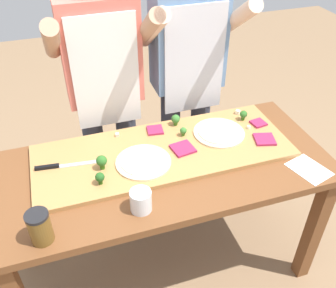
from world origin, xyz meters
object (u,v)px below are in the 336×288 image
object	(u,v)px
pizza_slice_far_right	(258,123)
broccoli_floret_back_mid	(183,131)
broccoli_floret_front_right	(102,161)
sauce_jar	(40,227)
broccoli_floret_back_left	(100,178)
broccoli_floret_front_left	(176,119)
prep_table	(164,183)
flour_cup	(141,202)
pizza_whole_cheese_artichoke	(219,132)
cheese_crumble_a	(117,135)
chefs_knife	(60,166)
pizza_slice_center	(155,130)
cheese_crumble_c	(249,127)
pizza_whole_white_garlic	(143,162)
cheese_crumble_b	(238,112)
cook_left	(104,82)
cook_right	(188,69)
recipe_note	(309,169)
pizza_slice_near_left	(183,148)
pizza_slice_near_right	(265,139)
broccoli_floret_center_left	(243,115)

from	to	relation	value
pizza_slice_far_right	broccoli_floret_back_mid	world-z (taller)	broccoli_floret_back_mid
broccoli_floret_front_right	sauce_jar	bearing A→B (deg)	-132.43
broccoli_floret_back_left	broccoli_floret_front_left	xyz separation A→B (m)	(0.47, 0.33, -0.00)
prep_table	flour_cup	size ratio (longest dim) A/B	16.56
pizza_whole_cheese_artichoke	cheese_crumble_a	size ratio (longest dim) A/B	15.26
sauce_jar	chefs_knife	bearing A→B (deg)	75.14
pizza_slice_center	cheese_crumble_c	size ratio (longest dim) A/B	5.14
pizza_whole_white_garlic	cheese_crumble_c	size ratio (longest dim) A/B	16.70
pizza_slice_center	flour_cup	bearing A→B (deg)	-112.82
cheese_crumble_b	cheese_crumble_c	distance (m)	0.15
pizza_whole_cheese_artichoke	pizza_slice_far_right	world-z (taller)	pizza_whole_cheese_artichoke
cook_left	pizza_whole_cheese_artichoke	bearing A→B (deg)	-38.19
cheese_crumble_a	cheese_crumble_c	size ratio (longest dim) A/B	1.11
sauce_jar	cook_right	size ratio (longest dim) A/B	0.08
prep_table	cheese_crumble_b	distance (m)	0.61
cheese_crumble_a	recipe_note	bearing A→B (deg)	-32.41
pizza_slice_far_right	cook_left	distance (m)	0.87
pizza_slice_far_right	pizza_slice_near_left	bearing A→B (deg)	-169.95
cook_right	pizza_whole_cheese_artichoke	bearing A→B (deg)	-85.85
pizza_slice_near_right	sauce_jar	distance (m)	1.15
pizza_slice_center	recipe_note	size ratio (longest dim) A/B	0.44
pizza_slice_far_right	pizza_whole_cheese_artichoke	bearing A→B (deg)	-176.57
broccoli_floret_center_left	cheese_crumble_b	xyz separation A→B (m)	(0.00, 0.06, -0.02)
cheese_crumble_a	sauce_jar	distance (m)	0.68
chefs_knife	sauce_jar	bearing A→B (deg)	-104.86
pizza_slice_near_left	recipe_note	distance (m)	0.61
broccoli_floret_center_left	pizza_whole_white_garlic	bearing A→B (deg)	-163.40
broccoli_floret_front_left	cook_right	xyz separation A→B (m)	(0.16, 0.26, 0.15)
prep_table	cheese_crumble_a	xyz separation A→B (m)	(-0.17, 0.27, 0.15)
broccoli_floret_back_left	cook_left	world-z (taller)	cook_left
pizza_slice_far_right	cheese_crumble_a	bearing A→B (deg)	170.31
broccoli_floret_back_left	pizza_slice_center	bearing A→B (deg)	42.13
cook_left	pizza_slice_near_left	bearing A→B (deg)	-58.73
pizza_whole_cheese_artichoke	cheese_crumble_b	xyz separation A→B (m)	(0.18, 0.14, 0.00)
pizza_slice_far_right	cheese_crumble_c	distance (m)	0.07
sauce_jar	broccoli_floret_back_mid	bearing A→B (deg)	31.09
pizza_slice_center	cook_left	world-z (taller)	cook_left
chefs_knife	pizza_slice_near_right	xyz separation A→B (m)	(1.01, -0.12, 0.00)
prep_table	cheese_crumble_c	size ratio (longest dim) A/B	102.07
pizza_slice_near_right	sauce_jar	world-z (taller)	sauce_jar
flour_cup	sauce_jar	distance (m)	0.40
prep_table	broccoli_floret_front_right	size ratio (longest dim) A/B	22.50
pizza_slice_near_left	broccoli_floret_center_left	xyz separation A→B (m)	(0.41, 0.15, 0.03)
broccoli_floret_center_left	broccoli_floret_front_right	distance (m)	0.83
broccoli_floret_back_mid	cook_left	bearing A→B (deg)	132.26
pizza_slice_far_right	pizza_slice_center	bearing A→B (deg)	168.49
pizza_slice_near_right	flour_cup	xyz separation A→B (m)	(-0.72, -0.24, 0.01)
pizza_slice_near_right	broccoli_floret_back_mid	world-z (taller)	broccoli_floret_back_mid
prep_table	broccoli_floret_center_left	distance (m)	0.59
pizza_whole_white_garlic	broccoli_floret_front_right	xyz separation A→B (m)	(-0.19, 0.02, 0.04)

